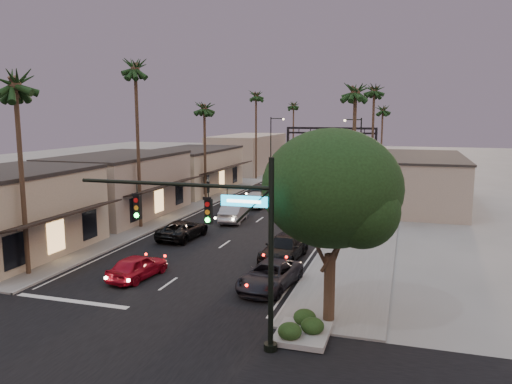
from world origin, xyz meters
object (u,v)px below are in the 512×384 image
Objects in this scene: palm_lb at (135,64)px; oncoming_pickup at (183,229)px; arch at (331,138)px; palm_far at (294,103)px; streetlight_right at (358,150)px; palm_rc at (383,107)px; palm_rb at (374,87)px; palm_la at (14,77)px; oncoming_red at (138,267)px; palm_ra at (356,86)px; palm_ld at (256,93)px; traffic_signal at (225,224)px; curbside_black at (284,248)px; curbside_near at (270,275)px; palm_lc at (204,104)px; corner_tree at (333,193)px; oncoming_silver at (234,212)px; streetlight_left at (273,142)px.

palm_lb reaches higher than oncoming_pickup.
palm_far reaches higher than arch.
streetlight_right is at bearing -65.24° from palm_far.
palm_rb is at bearing -90.00° from palm_rc.
palm_la reaches higher than oncoming_red.
oncoming_pickup is at bearing -116.74° from palm_rb.
palm_ld is at bearing 119.02° from palm_ra.
traffic_signal is at bearing 148.76° from oncoming_red.
palm_rb is 1.08× the size of palm_far.
palm_far reaches higher than curbside_black.
traffic_signal is 8.29m from curbside_near.
palm_rc reaches higher than oncoming_pickup.
palm_lc is 2.39× the size of oncoming_pickup.
palm_far is 2.59× the size of oncoming_pickup.
oncoming_red is at bearing -167.63° from curbside_near.
streetlight_right is 19.75m from palm_rc.
palm_ld is (-15.52, 10.00, 7.09)m from streetlight_right.
palm_ld is 2.78× the size of curbside_near.
palm_lb reaches higher than arch.
arch is at bearing 99.74° from curbside_black.
curbside_black is (13.37, -61.46, -10.66)m from palm_far.
traffic_signal is 66.24m from arch.
palm_ld reaches higher than curbside_black.
streetlight_right is 7.35m from palm_rb.
corner_tree is 63.26m from arch.
palm_ra is at bearing -79.41° from arch.
palm_far is at bearing 100.70° from traffic_signal.
traffic_signal is at bearing -19.29° from palm_la.
palm_rb is at bearing 51.98° from palm_lb.
curbside_near is (7.61, -15.59, -0.11)m from oncoming_silver.
palm_lc is at bearing 127.02° from curbside_near.
palm_lb is at bearing 128.44° from traffic_signal.
palm_ra reaches higher than palm_lc.
corner_tree is 1.72× the size of curbside_near.
palm_far is 3.15× the size of oncoming_red.
oncoming_pickup is (-12.25, -4.30, -10.73)m from palm_ra.
corner_tree reaches higher than curbside_near.
corner_tree is 2.10× the size of oncoming_red.
curbside_near is at bearing 8.16° from palm_la.
traffic_signal is at bearing 101.98° from oncoming_silver.
palm_lc is at bearing -90.00° from palm_ld.
streetlight_left is at bearing -158.86° from palm_rc.
palm_ld reaches higher than oncoming_pickup.
palm_far is 52.83m from oncoming_silver.
corner_tree is at bearing 140.55° from oncoming_pickup.
palm_far is 2.64× the size of oncoming_silver.
oncoming_red is at bearing -60.88° from palm_lb.
palm_lc is at bearing -149.89° from streetlight_right.
palm_far is (0.30, 56.00, -1.94)m from palm_lb.
curbside_black reaches higher than oncoming_pickup.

